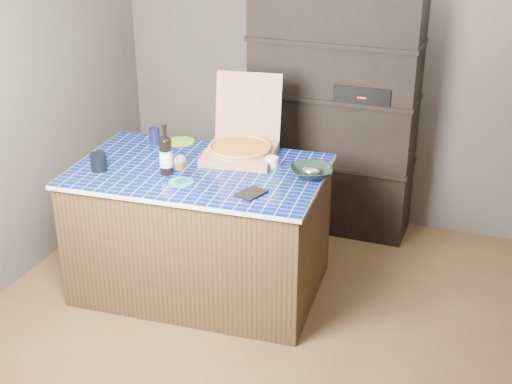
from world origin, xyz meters
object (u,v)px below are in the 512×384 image
at_px(kitchen_island, 201,230).
at_px(wine_glass, 180,164).
at_px(pizza_box, 241,146).
at_px(mead_bottle, 166,155).
at_px(bowl, 311,172).
at_px(dvd_case, 251,193).

height_order(kitchen_island, wine_glass, wine_glass).
bearing_deg(pizza_box, mead_bottle, -135.05).
xyz_separation_m(mead_bottle, bowl, (0.84, 0.26, -0.09)).
height_order(dvd_case, bowl, bowl).
bearing_deg(pizza_box, dvd_case, -71.40).
distance_m(wine_glass, dvd_case, 0.47).
height_order(kitchen_island, mead_bottle, mead_bottle).
xyz_separation_m(kitchen_island, mead_bottle, (-0.15, -0.13, 0.55)).
xyz_separation_m(wine_glass, bowl, (0.70, 0.36, -0.09)).
bearing_deg(kitchen_island, wine_glass, -96.47).
bearing_deg(mead_bottle, bowl, 17.57).
bearing_deg(mead_bottle, pizza_box, 53.88).
distance_m(kitchen_island, bowl, 0.83).
bearing_deg(pizza_box, wine_glass, -117.39).
bearing_deg(kitchen_island, pizza_box, 57.16).
relative_size(mead_bottle, bowl, 1.22).
xyz_separation_m(kitchen_island, wine_glass, (-0.01, -0.22, 0.55)).
bearing_deg(bowl, wine_glass, -152.96).
xyz_separation_m(pizza_box, mead_bottle, (-0.31, -0.43, 0.05)).
bearing_deg(mead_bottle, kitchen_island, 41.26).
distance_m(kitchen_island, dvd_case, 0.66).
bearing_deg(wine_glass, mead_bottle, 147.17).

